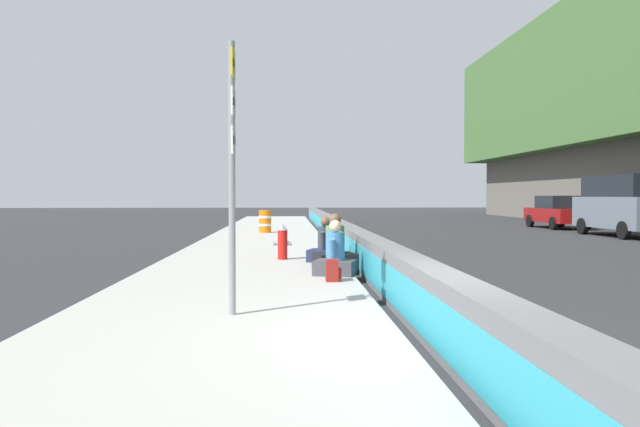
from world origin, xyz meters
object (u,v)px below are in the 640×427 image
route_sign_post (232,156)px  parked_car_midline (558,212)px  fire_hydrant (283,241)px  backpack (333,271)px  seated_person_foreground (335,258)px  seated_person_rear (325,247)px  parked_car_fourth (624,204)px  seated_person_middle (335,251)px  construction_barrel (265,221)px

route_sign_post → parked_car_midline: bearing=-32.5°
fire_hydrant → backpack: (-3.92, -0.95, -0.25)m
fire_hydrant → seated_person_foreground: seated_person_foreground is taller
seated_person_foreground → fire_hydrant: bearing=19.4°
seated_person_rear → parked_car_fourth: (10.25, -13.10, 0.88)m
route_sign_post → seated_person_foreground: size_ratio=3.30×
fire_hydrant → seated_person_middle: size_ratio=0.74×
fire_hydrant → parked_car_fourth: 17.15m
parked_car_fourth → parked_car_midline: 6.54m
fire_hydrant → seated_person_foreground: 3.22m
construction_barrel → fire_hydrant: bearing=-175.7°
seated_person_foreground → construction_barrel: bearing=7.7°
route_sign_post → construction_barrel: (18.04, 0.24, -1.61)m
construction_barrel → seated_person_middle: bearing=-171.2°
seated_person_foreground → parked_car_midline: bearing=-34.3°
fire_hydrant → seated_person_foreground: size_ratio=0.81×
route_sign_post → seated_person_rear: (6.47, -1.63, -1.76)m
parked_car_fourth → backpack: bearing=135.9°
seated_person_foreground → seated_person_rear: (2.48, 0.04, -0.00)m
parked_car_midline → seated_person_rear: bearing=141.8°
backpack → parked_car_midline: (20.14, -13.26, 0.53)m
fire_hydrant → seated_person_foreground: (-3.03, -1.07, -0.11)m
seated_person_foreground → route_sign_post: bearing=157.4°
route_sign_post → seated_person_foreground: bearing=-22.6°
parked_car_fourth → seated_person_rear: bearing=128.1°
seated_person_foreground → construction_barrel: (14.04, 1.90, 0.14)m
seated_person_middle → route_sign_post: bearing=161.3°
seated_person_foreground → construction_barrel: size_ratio=1.15×
seated_person_foreground → backpack: (-0.89, 0.12, -0.15)m
seated_person_foreground → parked_car_midline: parked_car_midline is taller
route_sign_post → parked_car_fourth: route_sign_post is taller
route_sign_post → parked_car_midline: 27.60m
route_sign_post → seated_person_foreground: 4.67m
seated_person_foreground → parked_car_fourth: bearing=-45.7°
fire_hydrant → seated_person_rear: size_ratio=0.82×
backpack → fire_hydrant: bearing=13.7°
backpack → seated_person_rear: bearing=-1.3°
parked_car_fourth → parked_car_midline: parked_car_fourth is taller
route_sign_post → backpack: (3.11, -1.55, -1.90)m
backpack → parked_car_midline: parked_car_midline is taller
seated_person_foreground → backpack: seated_person_foreground is taller
seated_person_rear → backpack: size_ratio=2.69×
seated_person_foreground → seated_person_middle: seated_person_middle is taller
backpack → construction_barrel: (14.93, 1.79, 0.28)m
seated_person_rear → backpack: seated_person_rear is taller
seated_person_middle → parked_car_midline: parked_car_midline is taller
route_sign_post → parked_car_fourth: (16.73, -14.73, -0.88)m
seated_person_middle → seated_person_rear: 1.29m
route_sign_post → parked_car_fourth: bearing=-41.4°
seated_person_foreground → parked_car_midline: size_ratio=0.24×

